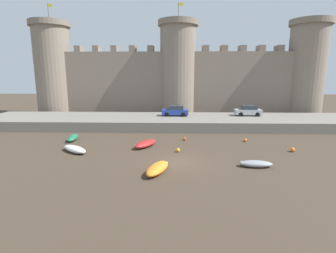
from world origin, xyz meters
TOP-DOWN VIEW (x-y plane):
  - ground_plane at (0.00, 0.00)m, footprint 160.00×160.00m
  - quay_road at (0.00, 16.71)m, footprint 59.47×10.00m
  - castle at (-0.00, 27.25)m, footprint 54.84×7.36m
  - rowboat_foreground_centre at (-1.81, -2.72)m, footprint 2.36×3.69m
  - rowboat_midflat_centre at (6.68, -1.10)m, footprint 2.89×1.26m
  - rowboat_near_channel_left at (-12.86, 7.57)m, footprint 1.37×3.21m
  - rowboat_midflat_left at (-3.66, 4.92)m, footprint 2.87×3.66m
  - rowboat_midflat_right at (-10.77, 2.73)m, footprint 3.56×3.13m
  - mooring_buoy_near_shore at (8.00, 7.50)m, footprint 0.38×0.38m
  - mooring_buoy_near_channel at (0.77, 7.97)m, footprint 0.37×0.37m
  - mooring_buoy_mid_mud at (11.84, 3.52)m, footprint 0.47×0.47m
  - mooring_buoy_off_centre at (-0.07, 3.09)m, footprint 0.41×0.41m
  - car_quay_east at (11.11, 18.31)m, footprint 4.13×1.94m
  - car_quay_centre_west at (-0.41, 17.83)m, footprint 4.13×1.94m

SIDE VIEW (x-z plane):
  - ground_plane at x=0.00m, z-range 0.00..0.00m
  - mooring_buoy_near_channel at x=0.77m, z-range 0.00..0.37m
  - mooring_buoy_near_shore at x=8.00m, z-range 0.00..0.38m
  - mooring_buoy_off_centre at x=-0.07m, z-range 0.00..0.41m
  - mooring_buoy_mid_mud at x=11.84m, z-range 0.00..0.47m
  - rowboat_midflat_centre at x=6.68m, z-range 0.02..0.59m
  - rowboat_near_channel_left at x=-12.86m, z-range 0.02..0.66m
  - rowboat_midflat_right at x=-10.77m, z-range 0.02..0.66m
  - rowboat_midflat_left at x=-3.66m, z-range 0.02..0.74m
  - rowboat_foreground_centre at x=-1.81m, z-range 0.02..0.75m
  - quay_road at x=0.00m, z-range 0.00..1.43m
  - car_quay_east at x=11.11m, z-range 1.40..3.02m
  - car_quay_centre_west at x=-0.41m, z-range 1.40..3.02m
  - castle at x=0.00m, z-range -2.52..17.90m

